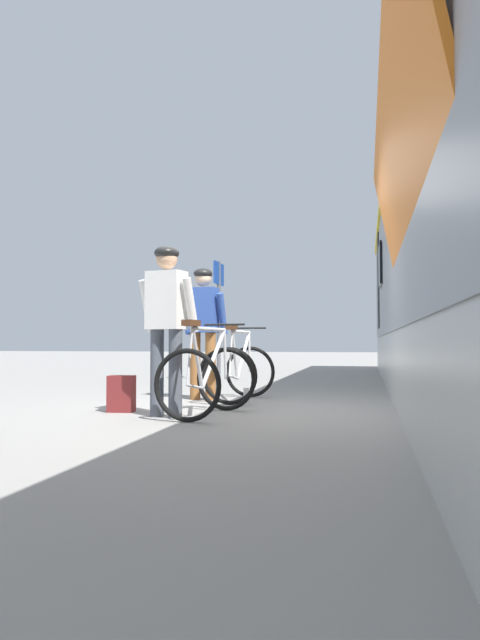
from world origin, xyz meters
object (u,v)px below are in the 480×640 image
platform_sign_post (219,300)px  bicycle_near_silver (208,377)px  water_bottle_by_the_backpack (116,402)px  water_bottle_near_the_bikes (246,395)px  cyclist_near_in_white (167,314)px  cyclist_far_in_blue (203,321)px  bicycle_far_white (240,370)px  backpack_on_platform (121,394)px

platform_sign_post → bicycle_near_silver: bearing=-76.8°
bicycle_near_silver → water_bottle_by_the_backpack: 1.12m
bicycle_near_silver → water_bottle_near_the_bikes: bicycle_near_silver is taller
cyclist_near_in_white → cyclist_far_in_blue: (-0.13, 1.83, 0.00)m
water_bottle_by_the_backpack → bicycle_far_white: bearing=54.2°
backpack_on_platform → cyclist_far_in_blue: bearing=67.1°
cyclist_near_in_white → platform_sign_post: platform_sign_post is taller
water_bottle_near_the_bikes → backpack_on_platform: bearing=-132.2°
water_bottle_by_the_backpack → water_bottle_near_the_bikes: bearing=47.1°
cyclist_near_in_white → backpack_on_platform: (-0.63, 0.31, -0.85)m
cyclist_near_in_white → platform_sign_post: (-0.88, 5.61, 0.57)m
bicycle_near_silver → water_bottle_by_the_backpack: size_ratio=5.40×
bicycle_far_white → platform_sign_post: bearing=108.4°
cyclist_near_in_white → water_bottle_near_the_bikes: size_ratio=9.43×
water_bottle_near_the_bikes → platform_sign_post: platform_sign_post is taller
bicycle_far_white → platform_sign_post: platform_sign_post is taller
platform_sign_post → cyclist_far_in_blue: bearing=-78.8°
bicycle_near_silver → backpack_on_platform: (-1.03, 0.15, -0.20)m
cyclist_far_in_blue → backpack_on_platform: (-0.50, -1.52, -0.85)m
water_bottle_by_the_backpack → platform_sign_post: (-0.20, 5.33, 1.52)m
backpack_on_platform → water_bottle_by_the_backpack: (-0.05, -0.02, -0.09)m
cyclist_near_in_white → cyclist_far_in_blue: 1.83m
bicycle_near_silver → water_bottle_near_the_bikes: bearing=85.2°
cyclist_near_in_white → water_bottle_by_the_backpack: cyclist_near_in_white is taller
water_bottle_near_the_bikes → water_bottle_by_the_backpack: (-1.20, -1.29, 0.01)m
cyclist_near_in_white → backpack_on_platform: bearing=153.9°
cyclist_far_in_blue → water_bottle_by_the_backpack: cyclist_far_in_blue is taller
bicycle_near_silver → bicycle_far_white: size_ratio=1.05×
cyclist_near_in_white → bicycle_far_white: size_ratio=1.59×
cyclist_far_in_blue → platform_sign_post: platform_sign_post is taller
cyclist_near_in_white → water_bottle_near_the_bikes: (0.52, 1.57, -0.96)m
cyclist_far_in_blue → bicycle_far_white: size_ratio=1.59×
bicycle_near_silver → platform_sign_post: bearing=103.2°
cyclist_far_in_blue → bicycle_far_white: bearing=-5.6°
water_bottle_near_the_bikes → platform_sign_post: 4.54m
bicycle_far_white → water_bottle_near_the_bikes: bicycle_far_white is taller
bicycle_far_white → backpack_on_platform: 1.80m
water_bottle_by_the_backpack → platform_sign_post: 5.54m
cyclist_far_in_blue → platform_sign_post: (-0.75, 3.78, 0.57)m
cyclist_far_in_blue → water_bottle_near_the_bikes: bearing=-21.7°
cyclist_far_in_blue → water_bottle_near_the_bikes: 1.19m
bicycle_far_white → water_bottle_by_the_backpack: bearing=-125.8°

